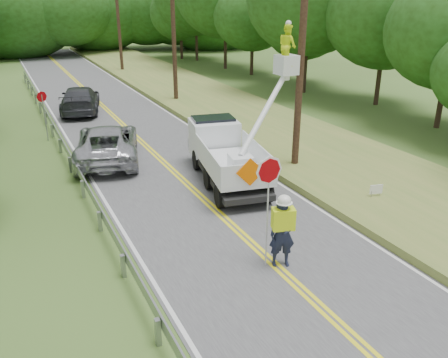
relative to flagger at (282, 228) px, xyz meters
name	(u,v)px	position (x,y,z in m)	size (l,w,h in m)	color
ground	(332,318)	(-0.16, -2.58, -1.21)	(140.00, 140.00, 0.00)	#3C5321
road	(153,153)	(-0.16, 11.42, -1.20)	(7.20, 96.00, 0.03)	#444446
guardrail	(65,148)	(-4.18, 12.33, -0.66)	(0.18, 48.00, 0.77)	gray
utility_poles	(217,34)	(4.84, 14.44, 4.06)	(1.60, 43.30, 10.00)	black
tall_grass_verge	(275,132)	(6.94, 11.42, -1.06)	(7.00, 96.00, 0.30)	#5A7532
treeline_right	(284,7)	(15.38, 24.02, 5.08)	(11.32, 52.01, 11.66)	#332319
treeline_horizon	(62,8)	(2.25, 53.60, 4.29)	(57.71, 15.60, 12.55)	#1F4110
flagger	(282,228)	(0.00, 0.00, 0.00)	(1.25, 0.71, 3.35)	#191E33
bucket_truck	(227,142)	(1.84, 7.18, 0.25)	(4.69, 6.52, 6.23)	black
suv_silver	(107,143)	(-2.38, 11.34, -0.36)	(2.75, 5.95, 1.65)	#ABACB3
suv_darkgrey	(80,99)	(-1.80, 21.56, -0.36)	(2.33, 5.73, 1.66)	#37393E
stop_sign_permanent	(43,108)	(-4.59, 15.78, 0.57)	(0.53, 0.25, 2.66)	gray
yard_sign	(376,190)	(5.51, 2.07, -0.67)	(0.51, 0.15, 0.75)	white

